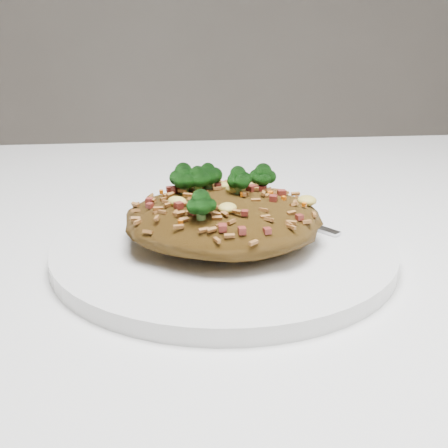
{
  "coord_description": "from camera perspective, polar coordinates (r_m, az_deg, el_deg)",
  "views": [
    {
      "loc": [
        -0.11,
        -0.48,
        0.96
      ],
      "look_at": [
        -0.06,
        -0.01,
        0.78
      ],
      "focal_mm": 50.0,
      "sensor_mm": 36.0,
      "label": 1
    }
  ],
  "objects": [
    {
      "name": "dining_table",
      "position": [
        0.58,
        5.77,
        -10.41
      ],
      "size": [
        1.2,
        0.8,
        0.75
      ],
      "color": "white",
      "rests_on": "ground"
    },
    {
      "name": "plate",
      "position": [
        0.51,
        0.0,
        -2.3
      ],
      "size": [
        0.28,
        0.28,
        0.01
      ],
      "primitive_type": "cylinder",
      "color": "white",
      "rests_on": "dining_table"
    },
    {
      "name": "fried_rice",
      "position": [
        0.5,
        -0.07,
        1.33
      ],
      "size": [
        0.16,
        0.14,
        0.06
      ],
      "color": "brown",
      "rests_on": "plate"
    },
    {
      "name": "fork",
      "position": [
        0.57,
        4.54,
        1.03
      ],
      "size": [
        0.11,
        0.14,
        0.0
      ],
      "rotation": [
        0.0,
        0.0,
        -0.91
      ],
      "color": "silver",
      "rests_on": "plate"
    }
  ]
}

